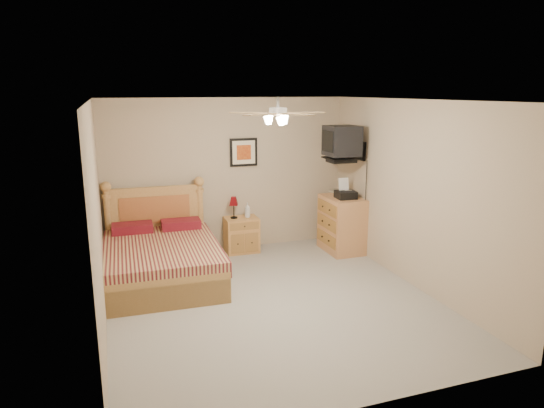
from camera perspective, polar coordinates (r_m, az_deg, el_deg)
The scene contains 17 objects.
floor at distance 6.28m, azimuth 0.01°, elevation -11.34°, with size 4.50×4.50×0.00m, color gray.
ceiling at distance 5.71m, azimuth 0.02°, elevation 12.12°, with size 4.00×4.50×0.04m, color white.
wall_back at distance 7.99m, azimuth -5.24°, elevation 3.38°, with size 4.00×0.04×2.50m, color tan.
wall_front at distance 3.90m, azimuth 10.89°, elevation -7.46°, with size 4.00×0.04×2.50m, color tan.
wall_left at distance 5.57m, azimuth -19.85°, elevation -1.71°, with size 0.04×4.50×2.50m, color tan.
wall_right at distance 6.77m, azimuth 16.24°, elevation 1.11°, with size 0.04×4.50×2.50m, color tan.
bed at distance 6.84m, azimuth -12.94°, elevation -3.82°, with size 1.51×1.99×1.29m, color #B17E40, non-canonical shape.
nightstand at distance 8.02m, azimuth -3.60°, elevation -3.62°, with size 0.53×0.40×0.58m, color #C17842.
table_lamp at distance 7.88m, azimuth -4.52°, elevation -0.42°, with size 0.19×0.19×0.35m, color #5B0306, non-canonical shape.
lotion_bottle at distance 7.93m, azimuth -2.92°, elevation -0.72°, with size 0.09×0.09×0.24m, color silver.
framed_picture at distance 7.98m, azimuth -3.37°, elevation 6.10°, with size 0.46×0.04×0.46m, color black.
dresser at distance 8.07m, azimuth 8.20°, elevation -2.37°, with size 0.54×0.77×0.91m, color tan.
fax_machine at distance 7.84m, azimuth 8.68°, elevation 1.79°, with size 0.30×0.32×0.32m, color black, non-canonical shape.
magazine_lower at distance 8.22m, azimuth 7.20°, elevation 1.32°, with size 0.20×0.27×0.03m, color beige.
magazine_upper at distance 8.24m, azimuth 7.33°, elevation 1.51°, with size 0.19×0.26×0.02m, color gray.
wall_tv at distance 7.68m, azimuth 9.23°, elevation 7.10°, with size 0.56×0.46×0.58m, color black, non-canonical shape.
ceiling_fan at distance 5.53m, azimuth 0.70°, elevation 10.63°, with size 1.14×1.14×0.28m, color silver, non-canonical shape.
Camera 1 is at (-1.85, -5.40, 2.62)m, focal length 32.00 mm.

